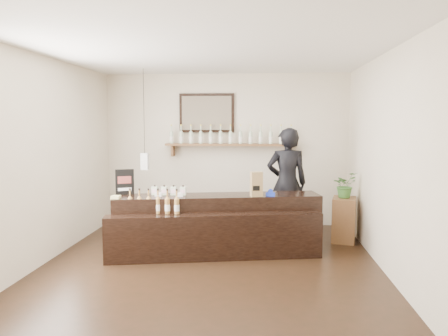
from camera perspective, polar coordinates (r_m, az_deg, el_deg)
ground at (r=5.97m, az=-1.84°, el=-12.67°), size 5.00×5.00×0.00m
room_shell at (r=5.66m, az=-1.90°, el=3.90°), size 5.00×5.00×5.00m
back_wall_decor at (r=8.03m, az=-0.88°, el=4.88°), size 2.66×0.96×1.69m
counter at (r=6.42m, az=-1.02°, el=-7.64°), size 3.06×1.37×0.99m
promo_sign at (r=6.61m, az=-12.84°, el=-1.79°), size 0.26×0.12×0.38m
paper_bag at (r=6.31m, az=4.26°, el=-2.11°), size 0.19×0.16×0.36m
tape_dispenser at (r=6.35m, az=6.09°, el=-3.32°), size 0.13×0.07×0.11m
side_cabinet at (r=7.32m, az=15.38°, el=-6.50°), size 0.45×0.55×0.71m
potted_plant at (r=7.22m, az=15.50°, el=-2.15°), size 0.49×0.49×0.41m
shopkeeper at (r=7.23m, az=8.22°, el=-1.06°), size 0.81×0.58×2.06m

